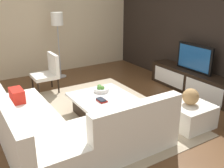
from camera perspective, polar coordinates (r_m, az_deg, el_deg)
name	(u,v)px	position (r m, az deg, el deg)	size (l,w,h in m)	color
ground_plane	(100,118)	(4.89, -2.65, -7.30)	(14.00, 14.00, 0.00)	brown
feature_wall_back	(207,29)	(6.18, 19.94, 11.07)	(6.40, 0.12, 2.80)	black
side_wall_left	(47,21)	(7.41, -13.99, 13.04)	(0.12, 5.20, 2.80)	beige
area_rug	(97,115)	(4.97, -3.22, -6.79)	(3.36, 2.65, 0.01)	tan
media_console	(192,82)	(6.22, 16.92, 0.49)	(2.23, 0.47, 0.50)	black
television	(194,58)	(6.06, 17.46, 5.42)	(0.95, 0.06, 0.61)	black
sectional_couch	(63,129)	(4.02, -10.54, -9.52)	(2.43, 2.28, 0.85)	white
coffee_table	(102,105)	(4.93, -2.25, -4.49)	(0.99, 1.04, 0.38)	black
accent_chair_near	(48,71)	(6.10, -13.63, 2.79)	(0.53, 0.54, 0.87)	black
floor_lamp	(57,24)	(6.88, -11.80, 12.71)	(0.30, 0.30, 1.68)	#A5A5AA
ottoman	(189,115)	(4.74, 16.29, -6.41)	(0.70, 0.70, 0.40)	white
fruit_bowl	(101,89)	(5.02, -2.37, -1.12)	(0.28, 0.28, 0.14)	silver
decorative_ball	(191,97)	(4.60, 16.70, -2.62)	(0.28, 0.28, 0.28)	#AD8451
book_stack	(102,100)	(4.62, -2.27, -3.51)	(0.20, 0.13, 0.05)	maroon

